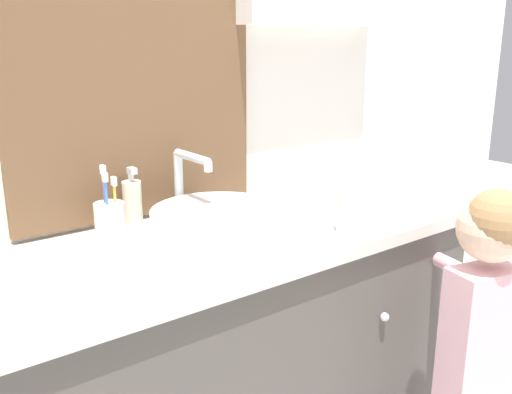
{
  "coord_description": "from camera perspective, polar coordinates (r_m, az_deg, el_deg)",
  "views": [
    {
      "loc": [
        -0.79,
        -0.79,
        1.31
      ],
      "look_at": [
        0.03,
        0.29,
        0.93
      ],
      "focal_mm": 40.0,
      "sensor_mm": 36.0,
      "label": 1
    }
  ],
  "objects": [
    {
      "name": "drinking_cup",
      "position": [
        1.47,
        9.46,
        -1.65
      ],
      "size": [
        0.07,
        0.07,
        0.1
      ],
      "primitive_type": "cylinder",
      "color": "silver",
      "rests_on": "vanity_counter"
    },
    {
      "name": "child_figure",
      "position": [
        1.56,
        21.44,
        -12.37
      ],
      "size": [
        0.26,
        0.44,
        0.97
      ],
      "color": "slate",
      "rests_on": "ground_plane"
    },
    {
      "name": "vanity_counter",
      "position": [
        1.64,
        -2.07,
        -17.26
      ],
      "size": [
        1.38,
        0.52,
        0.83
      ],
      "color": "#4C4742",
      "rests_on": "ground_plane"
    },
    {
      "name": "wall_back",
      "position": [
        1.63,
        -7.65,
        14.39
      ],
      "size": [
        3.2,
        0.18,
        2.5
      ],
      "color": "silver",
      "rests_on": "ground_plane"
    },
    {
      "name": "soap_dispenser",
      "position": [
        1.52,
        -12.25,
        -0.6
      ],
      "size": [
        0.05,
        0.05,
        0.16
      ],
      "color": "beige",
      "rests_on": "vanity_counter"
    },
    {
      "name": "toothbrush_holder",
      "position": [
        1.44,
        -14.41,
        -2.22
      ],
      "size": [
        0.07,
        0.07,
        0.19
      ],
      "color": "silver",
      "rests_on": "vanity_counter"
    },
    {
      "name": "sink_basin",
      "position": [
        1.42,
        -3.87,
        -2.46
      ],
      "size": [
        0.33,
        0.38,
        0.2
      ],
      "color": "white",
      "rests_on": "vanity_counter"
    }
  ]
}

